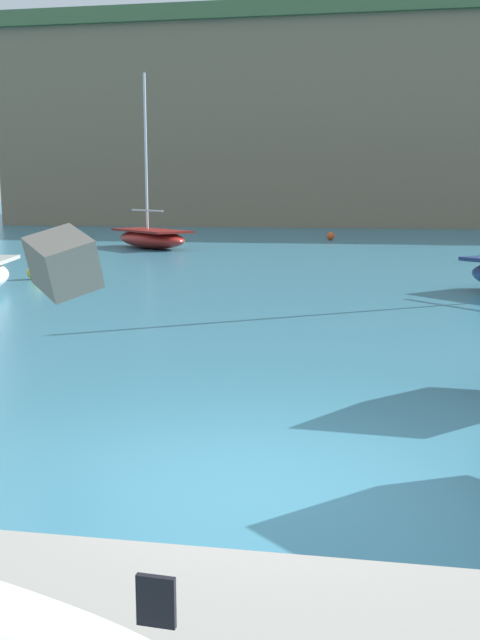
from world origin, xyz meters
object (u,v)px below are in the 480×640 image
(boat_mid_left, at_px, (151,237))
(station_building_east, at_px, (276,17))
(station_building_west, at_px, (275,21))
(station_building_central, at_px, (368,24))
(mooring_buoy_middle, at_px, (34,272))
(mooring_buoy_inner, at_px, (331,236))

(boat_mid_left, bearing_deg, station_building_east, 88.02)
(station_building_west, distance_m, station_building_central, 9.12)
(station_building_west, distance_m, station_building_east, 2.81)
(boat_mid_left, distance_m, mooring_buoy_middle, 13.06)
(station_building_west, bearing_deg, station_building_central, 13.80)
(station_building_east, bearing_deg, mooring_buoy_inner, -76.95)
(station_building_central, height_order, station_building_east, station_building_central)
(boat_mid_left, relative_size, mooring_buoy_inner, 18.38)
(station_building_central, distance_m, station_building_east, 9.68)
(station_building_west, xyz_separation_m, station_building_east, (0.51, -2.74, -0.32))
(station_building_west, bearing_deg, boat_mid_left, -91.11)
(mooring_buoy_inner, relative_size, station_building_east, 0.05)
(mooring_buoy_inner, bearing_deg, station_building_east, 103.05)
(station_building_central, xyz_separation_m, station_building_east, (-8.34, -4.92, -0.18))
(station_building_west, bearing_deg, mooring_buoy_inner, -77.16)
(mooring_buoy_middle, distance_m, station_building_west, 56.07)
(station_building_west, relative_size, station_building_east, 1.01)
(mooring_buoy_middle, relative_size, station_building_east, 0.05)
(mooring_buoy_inner, relative_size, station_building_west, 0.05)
(mooring_buoy_inner, distance_m, station_building_central, 39.10)
(mooring_buoy_inner, bearing_deg, boat_mid_left, -136.97)
(boat_mid_left, distance_m, station_building_west, 43.85)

